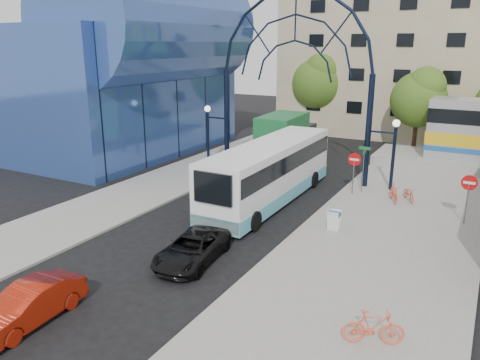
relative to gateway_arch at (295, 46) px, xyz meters
The scene contains 19 objects.
ground 16.41m from the gateway_arch, 90.00° to the right, with size 120.00×120.00×0.00m, color black.
sidewalk_east 15.37m from the gateway_arch, 51.34° to the right, with size 8.00×56.00×0.12m, color gray.
plaza_west 13.36m from the gateway_arch, 129.09° to the right, with size 5.00×50.00×0.12m, color gray.
gateway_arch is the anchor object (origin of this frame).
stop_sign 8.37m from the gateway_arch, 22.63° to the right, with size 0.80×0.07×2.50m.
do_not_enter_sign 13.43m from the gateway_arch, 19.99° to the right, with size 0.76×0.07×2.48m.
street_name_sign 8.38m from the gateway_arch, 15.07° to the right, with size 0.70×0.70×2.80m.
sandwich_board 12.52m from the gateway_arch, 55.09° to the right, with size 0.55×0.61×0.99m.
transit_hall 15.45m from the gateway_arch, behind, with size 16.50×18.00×14.50m.
apartment_block 21.12m from the gateway_arch, 84.55° to the left, with size 20.00×12.10×14.00m.
tree_north_a 13.98m from the gateway_arch, 62.83° to the left, with size 4.48×4.48×7.00m.
tree_north_b 16.72m from the gateway_arch, 103.68° to the left, with size 5.12×5.12×8.00m.
city_bus 8.60m from the gateway_arch, 80.42° to the right, with size 2.93×12.26×3.36m.
green_truck 8.57m from the gateway_arch, 116.75° to the left, with size 2.97×7.18×3.57m.
black_suv 16.07m from the gateway_arch, 84.00° to the right, with size 1.96×4.26×1.18m, color black.
red_sedan 21.56m from the gateway_arch, 91.89° to the right, with size 1.36×3.90×1.28m, color #991A09.
bike_near_a 11.43m from the gateway_arch, 11.84° to the right, with size 0.54×1.54×0.81m, color #D7412B.
bike_near_b 10.97m from the gateway_arch, 17.43° to the right, with size 0.47×1.67×1.00m, color #EE4A2F.
bike_far_b 20.15m from the gateway_arch, 59.64° to the right, with size 0.52×1.83×1.10m, color #EA572E.
Camera 1 is at (11.71, -14.42, 8.72)m, focal length 35.00 mm.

